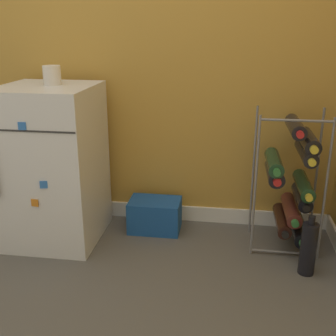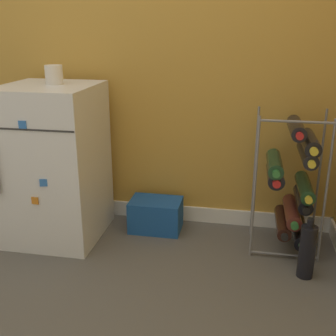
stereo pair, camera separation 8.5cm
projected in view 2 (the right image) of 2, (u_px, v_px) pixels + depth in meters
The scene contains 6 objects.
ground_plane at pixel (138, 266), 2.04m from camera, with size 14.00×14.00×0.00m, color #56544F.
mini_fridge at pixel (55, 163), 2.24m from camera, with size 0.47×0.52×0.83m.
wine_rack at pixel (294, 183), 2.10m from camera, with size 0.34×0.33×0.72m.
soda_box at pixel (155, 215), 2.39m from camera, with size 0.29×0.19×0.18m.
fridge_top_cup at pixel (54, 75), 2.11m from camera, with size 0.09×0.09×0.10m.
loose_bottle_floor at pixel (307, 251), 1.93m from camera, with size 0.08×0.08×0.29m.
Camera 2 is at (0.48, -1.72, 1.12)m, focal length 45.00 mm.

